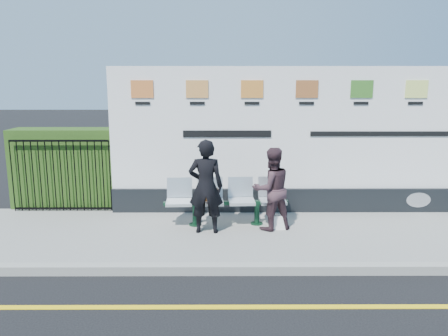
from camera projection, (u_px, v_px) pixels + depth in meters
name	position (u px, v px, depth m)	size (l,w,h in m)	color
ground	(317.00, 307.00, 5.54)	(80.00, 80.00, 0.00)	black
pavement	(288.00, 235.00, 7.98)	(14.00, 3.00, 0.12)	gray
kerb	(302.00, 269.00, 6.51)	(14.00, 0.18, 0.14)	gray
yellow_line	(317.00, 307.00, 5.54)	(14.00, 0.10, 0.01)	yellow
billboard	(304.00, 150.00, 9.05)	(8.00, 0.30, 3.00)	black
hedge	(68.00, 167.00, 9.55)	(2.35, 0.70, 1.70)	#284815
railing	(61.00, 175.00, 9.13)	(2.05, 0.06, 1.54)	black
bench	(226.00, 212.00, 8.33)	(2.26, 0.59, 0.49)	silver
woman_left	(206.00, 186.00, 7.81)	(0.62, 0.41, 1.71)	black
woman_right	(271.00, 189.00, 7.99)	(0.74, 0.58, 1.53)	#3C272D
handbag_brown	(210.00, 194.00, 8.25)	(0.29, 0.12, 0.23)	black
carrier_bag_white	(279.00, 222.00, 8.12)	(0.26, 0.16, 0.26)	white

